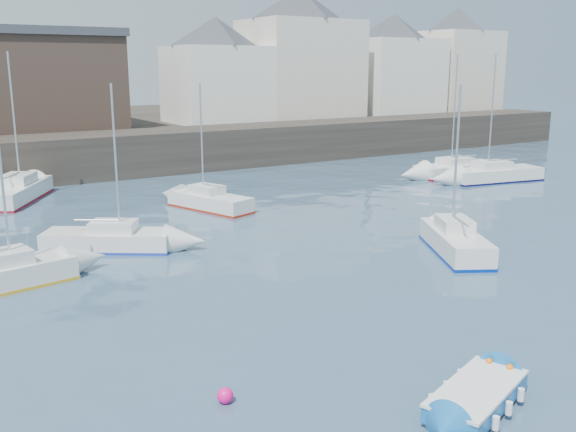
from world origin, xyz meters
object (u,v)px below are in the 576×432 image
buoy_far (127,237)px  sailboat_h (17,191)px  sailboat_d (495,174)px  sailboat_f (210,201)px  blue_dinghy (477,397)px  buoy_near (225,403)px  sailboat_b (109,239)px  sailboat_g (457,169)px  sailboat_c (455,241)px

buoy_far → sailboat_h: bearing=104.0°
sailboat_d → buoy_far: (-25.91, -1.07, -0.51)m
sailboat_d → sailboat_f: 20.30m
blue_dinghy → sailboat_d: size_ratio=0.39×
blue_dinghy → buoy_far: size_ratio=8.12×
sailboat_f → blue_dinghy: bearing=-99.6°
sailboat_h → buoy_far: bearing=-76.0°
sailboat_h → buoy_near: bearing=-89.9°
blue_dinghy → buoy_near: (-4.73, 3.30, -0.32)m
blue_dinghy → buoy_far: blue_dinghy is taller
sailboat_b → sailboat_h: sailboat_h is taller
sailboat_g → buoy_near: sailboat_g is taller
sailboat_f → buoy_near: size_ratio=17.43×
sailboat_g → buoy_far: 25.88m
sailboat_g → buoy_far: bearing=-170.8°
sailboat_b → sailboat_d: bearing=5.6°
sailboat_g → sailboat_c: bearing=-136.5°
sailboat_c → buoy_near: size_ratio=17.86×
sailboat_c → buoy_far: (-10.88, 9.77, -0.53)m
sailboat_f → sailboat_h: size_ratio=0.80×
sailboat_f → buoy_near: sailboat_f is taller
sailboat_c → sailboat_g: size_ratio=0.82×
sailboat_d → sailboat_f: size_ratio=1.24×
sailboat_g → sailboat_h: bearing=165.8°
sailboat_f → sailboat_g: sailboat_g is taller
sailboat_c → sailboat_g: sailboat_g is taller
sailboat_f → sailboat_c: bearing=-68.6°
blue_dinghy → buoy_far: bearing=95.9°
sailboat_c → buoy_near: sailboat_c is taller
sailboat_d → sailboat_h: 30.49m
sailboat_g → buoy_far: sailboat_g is taller
sailboat_d → buoy_near: size_ratio=21.69×
sailboat_d → sailboat_f: (-20.17, 2.27, -0.03)m
sailboat_b → sailboat_f: size_ratio=1.03×
buoy_near → sailboat_b: bearing=84.0°
sailboat_h → buoy_far: (2.82, -11.30, -0.55)m
blue_dinghy → sailboat_f: 22.71m
blue_dinghy → sailboat_f: bearing=80.4°
sailboat_d → sailboat_h: size_ratio=0.99×
blue_dinghy → buoy_far: 19.14m
sailboat_g → sailboat_h: sailboat_h is taller
blue_dinghy → sailboat_h: 30.71m
sailboat_c → sailboat_g: bearing=43.5°
sailboat_f → sailboat_g: bearing=2.2°
sailboat_h → buoy_far: size_ratio=20.73×
sailboat_f → sailboat_h: 11.68m
sailboat_b → sailboat_d: sailboat_d is taller
blue_dinghy → sailboat_h: (-4.77, 30.34, 0.23)m
sailboat_g → buoy_far: size_ratio=20.67×
sailboat_d → buoy_far: size_ratio=20.60×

